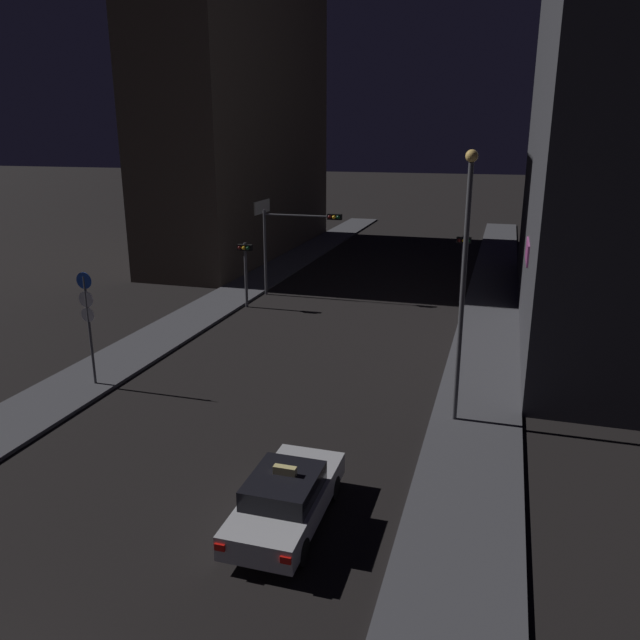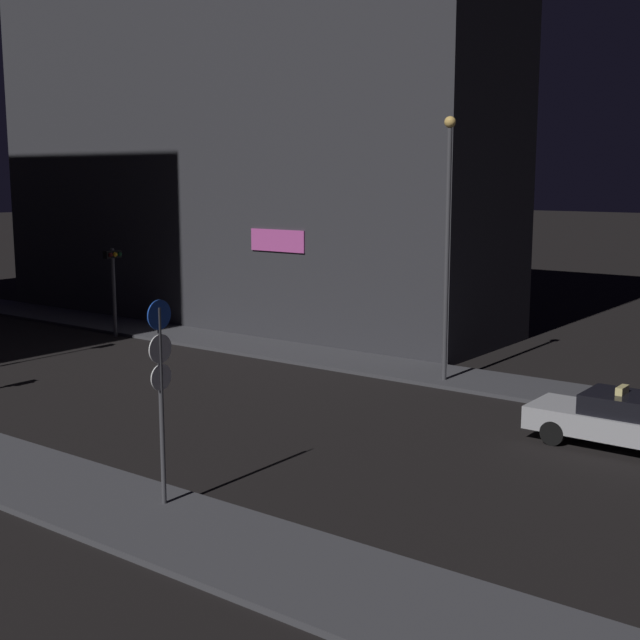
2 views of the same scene
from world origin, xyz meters
The scene contains 6 objects.
sidewalk_right centered at (7.35, 30.66, 0.06)m, with size 2.94×65.33×0.13m, color #424247.
building_facade_right centered at (12.42, 28.88, 11.89)m, with size 7.29×26.54×23.79m.
taxi centered at (3.19, 7.61, 0.74)m, with size 1.83×4.46×1.62m.
traffic_light_right_kerb centered at (5.63, 30.14, 2.74)m, with size 0.80×0.42×3.84m.
sign_pole_left centered at (-6.71, 13.81, 2.77)m, with size 0.62×0.10×4.31m.
street_lamp_near_block centered at (6.65, 14.56, 5.15)m, with size 0.38×0.38×8.66m.
Camera 2 is at (-18.46, 0.89, 6.89)m, focal length 48.41 mm.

